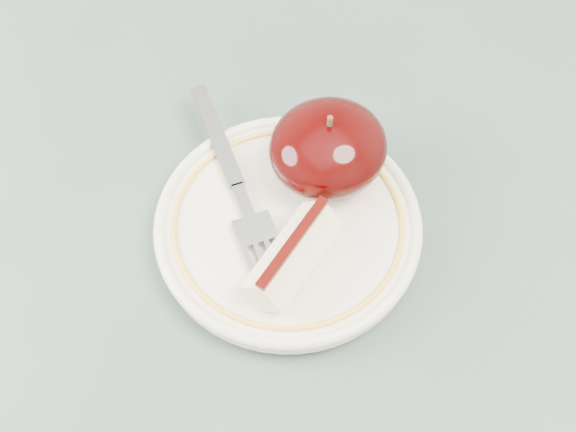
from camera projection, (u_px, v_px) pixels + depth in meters
table at (244, 293)px, 0.65m from camera, size 0.90×0.90×0.75m
plate at (288, 226)px, 0.56m from camera, size 0.19×0.19×0.02m
apple_half at (328, 148)px, 0.56m from camera, size 0.09×0.08×0.06m
apple_wedge at (293, 255)px, 0.53m from camera, size 0.08×0.06×0.04m
fork at (238, 187)px, 0.57m from camera, size 0.06×0.18×0.00m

